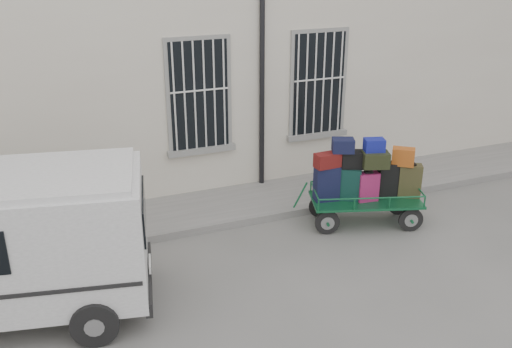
{
  "coord_description": "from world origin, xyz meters",
  "views": [
    {
      "loc": [
        -3.52,
        -7.87,
        5.11
      ],
      "look_at": [
        0.04,
        1.0,
        1.22
      ],
      "focal_mm": 40.0,
      "sensor_mm": 36.0,
      "label": 1
    }
  ],
  "objects": [
    {
      "name": "building",
      "position": [
        0.0,
        5.5,
        3.0
      ],
      "size": [
        24.0,
        5.15,
        6.0
      ],
      "color": "beige",
      "rests_on": "ground"
    },
    {
      "name": "sidewalk",
      "position": [
        0.0,
        2.2,
        0.07
      ],
      "size": [
        24.0,
        1.7,
        0.15
      ],
      "primitive_type": "cube",
      "color": "slate",
      "rests_on": "ground"
    },
    {
      "name": "ground",
      "position": [
        0.0,
        0.0,
        0.0
      ],
      "size": [
        80.0,
        80.0,
        0.0
      ],
      "primitive_type": "plane",
      "color": "slate",
      "rests_on": "ground"
    },
    {
      "name": "luggage_cart",
      "position": [
        2.13,
        0.61,
        0.91
      ],
      "size": [
        2.47,
        1.53,
        1.75
      ],
      "rotation": [
        0.0,
        0.0,
        -0.31
      ],
      "color": "black",
      "rests_on": "ground"
    }
  ]
}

